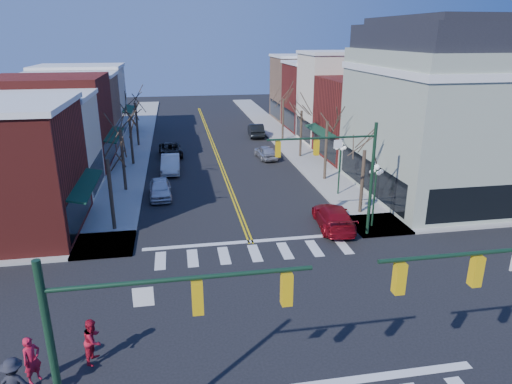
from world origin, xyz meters
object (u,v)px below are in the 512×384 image
pedestrian_red_b (93,340)px  car_right_mid (266,152)px  car_left_far (171,150)px  lamppost_corner (375,185)px  pedestrian_red_a (32,360)px  pedestrian_dark_b (15,383)px  car_right_near (333,217)px  victorian_corner (449,109)px  lamppost_midblock (340,159)px  car_left_near (160,189)px  car_left_mid (170,164)px  car_right_far (256,130)px

pedestrian_red_b → car_right_mid: bearing=-9.9°
car_left_far → pedestrian_red_b: pedestrian_red_b is taller
car_right_mid → pedestrian_red_b: bearing=61.6°
lamppost_corner → car_right_mid: lamppost_corner is taller
pedestrian_red_a → pedestrian_dark_b: (-0.21, -1.17, 0.03)m
car_right_near → car_right_mid: (-0.91, 18.12, -0.04)m
pedestrian_red_b → victorian_corner: bearing=-42.4°
victorian_corner → lamppost_corner: victorian_corner is taller
lamppost_corner → lamppost_midblock: (0.00, 6.50, 0.00)m
car_right_near → car_right_mid: size_ratio=1.25×
car_left_near → car_right_mid: car_left_near is taller
lamppost_midblock → car_right_mid: (-3.40, 12.12, -2.26)m
victorian_corner → pedestrian_red_a: victorian_corner is taller
lamppost_corner → car_left_far: size_ratio=0.89×
lamppost_corner → car_left_far: 25.05m
car_left_near → car_left_far: (0.80, 12.80, -0.04)m
pedestrian_dark_b → car_right_mid: bearing=-109.5°
victorian_corner → car_right_mid: (-11.70, 12.62, -5.95)m
lamppost_midblock → car_left_near: lamppost_midblock is taller
victorian_corner → car_right_near: 13.47m
car_left_mid → pedestrian_red_a: bearing=-99.2°
car_right_far → pedestrian_red_b: pedestrian_red_b is taller
lamppost_midblock → car_left_near: size_ratio=1.04×
victorian_corner → car_left_near: (-22.10, 2.49, -5.95)m
car_left_near → car_left_mid: (0.80, 6.92, 0.07)m
car_right_near → car_right_far: (-0.03, 28.89, 0.06)m
lamppost_corner → car_left_near: bearing=148.4°
car_left_near → pedestrian_red_a: (-4.04, -19.76, 0.35)m
victorian_corner → car_right_mid: bearing=132.8°
lamppost_corner → car_left_mid: size_ratio=0.92×
car_right_mid → pedestrian_red_b: (-12.47, -29.11, 0.35)m
car_left_far → car_right_mid: 9.96m
lamppost_corner → pedestrian_dark_b: bearing=-145.4°
pedestrian_red_a → pedestrian_red_b: (1.97, 0.78, -0.01)m
car_left_mid → pedestrian_dark_b: pedestrian_dark_b is taller
pedestrian_red_a → car_right_near: bearing=-11.5°
car_right_near → pedestrian_red_b: (-13.38, -10.99, 0.30)m
car_right_far → pedestrian_red_a: (-15.32, -40.66, 0.26)m
lamppost_corner → car_left_far: (-13.00, 21.29, -2.29)m
lamppost_corner → pedestrian_dark_b: lamppost_corner is taller
victorian_corner → car_right_near: size_ratio=2.75×
car_right_mid → pedestrian_dark_b: size_ratio=2.19×
car_right_mid → pedestrian_red_b: pedestrian_red_b is taller
car_left_mid → car_right_mid: size_ratio=1.14×
car_right_near → pedestrian_red_a: 19.35m
lamppost_midblock → pedestrian_red_a: lamppost_midblock is taller
pedestrian_red_b → car_right_near: bearing=-37.3°
car_right_mid → car_left_far: bearing=-20.8°
pedestrian_dark_b → pedestrian_red_b: bearing=-132.5°
pedestrian_red_a → pedestrian_red_b: size_ratio=1.01×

